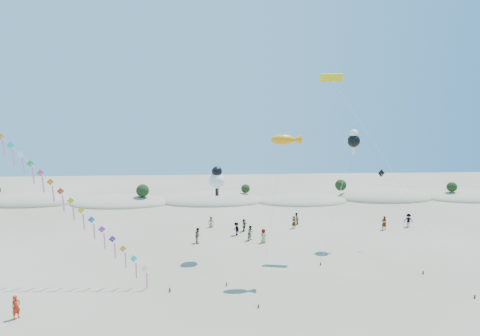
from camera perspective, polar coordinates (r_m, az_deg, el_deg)
name	(u,v)px	position (r m, az deg, el deg)	size (l,w,h in m)	color
dune_ridge	(218,201)	(72.31, -3.11, -4.69)	(145.30, 11.49, 5.57)	gray
kite_train	(37,170)	(40.59, -26.96, -0.29)	(22.90, 7.36, 19.52)	#3F2D1E
fish_kite	(286,140)	(36.92, 6.57, 3.97)	(4.63, 7.01, 13.39)	#3F2D1E
cartoon_kite_low	(217,179)	(42.30, -3.30, -1.55)	(1.63, 8.53, 9.84)	#3F2D1E
cartoon_kite_high	(354,140)	(48.00, 15.87, 3.89)	(6.45, 7.38, 13.60)	#3F2D1E
parafoil_kite	(333,81)	(45.50, 13.13, 12.02)	(9.88, 13.98, 19.69)	#3F2D1E
dark_kite	(392,199)	(46.94, 20.81, -4.12)	(1.23, 8.92, 9.05)	#3F2D1E
flyer_foreground	(16,307)	(35.65, -29.24, -16.88)	(0.66, 0.43, 1.80)	#B4250E
beachgoers	(283,226)	(52.90, 6.11, -8.27)	(29.73, 8.80, 1.89)	slate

